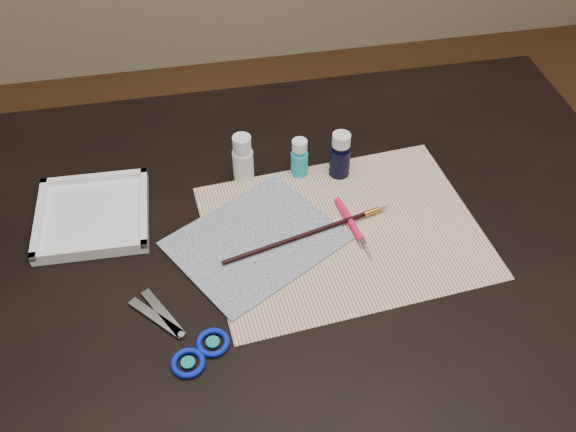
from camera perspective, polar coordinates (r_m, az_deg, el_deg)
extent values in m
cube|color=black|center=(1.38, 0.00, -12.36)|extent=(1.30, 0.90, 0.75)
cube|color=silver|center=(1.10, 4.92, -1.35)|extent=(0.48, 0.39, 0.00)
cube|color=#121C32|center=(1.07, -2.86, -2.23)|extent=(0.33, 0.31, 0.00)
cylinder|color=white|center=(1.16, -4.04, 5.20)|extent=(0.04, 0.04, 0.09)
cylinder|color=#20B0C4|center=(1.17, 1.02, 5.21)|extent=(0.04, 0.04, 0.08)
cylinder|color=black|center=(1.17, 4.66, 5.44)|extent=(0.04, 0.04, 0.09)
cube|color=white|center=(1.15, -16.97, 0.14)|extent=(0.19, 0.19, 0.02)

